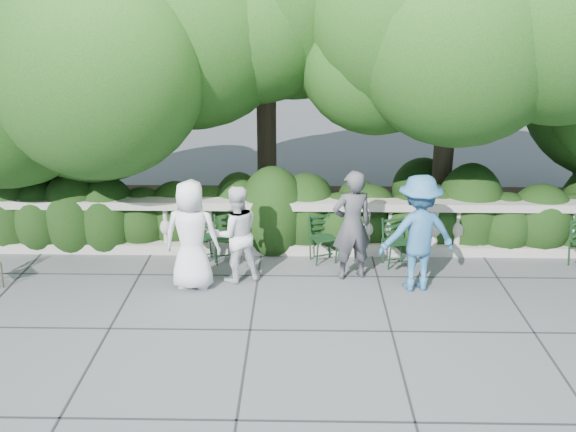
{
  "coord_description": "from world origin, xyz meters",
  "views": [
    {
      "loc": [
        0.2,
        -8.96,
        4.6
      ],
      "look_at": [
        0.0,
        1.0,
        1.0
      ],
      "focal_mm": 40.0,
      "sensor_mm": 36.0,
      "label": 1
    }
  ],
  "objects_px": {
    "chair_c": "(326,265)",
    "chair_d": "(205,264)",
    "person_casual_man": "(236,234)",
    "chair_e": "(398,269)",
    "person_woman_grey": "(352,225)",
    "chair_b": "(227,265)",
    "person_businessman": "(191,235)",
    "person_older_blue": "(418,233)"
  },
  "relations": [
    {
      "from": "person_businessman",
      "to": "person_older_blue",
      "type": "distance_m",
      "value": 3.56
    },
    {
      "from": "chair_b",
      "to": "person_older_blue",
      "type": "bearing_deg",
      "value": -24.37
    },
    {
      "from": "chair_e",
      "to": "person_woman_grey",
      "type": "bearing_deg",
      "value": -172.81
    },
    {
      "from": "person_casual_man",
      "to": "person_older_blue",
      "type": "relative_size",
      "value": 0.86
    },
    {
      "from": "chair_c",
      "to": "person_businessman",
      "type": "relative_size",
      "value": 0.47
    },
    {
      "from": "chair_b",
      "to": "person_woman_grey",
      "type": "relative_size",
      "value": 0.46
    },
    {
      "from": "chair_d",
      "to": "chair_b",
      "type": "bearing_deg",
      "value": -23.94
    },
    {
      "from": "person_casual_man",
      "to": "person_older_blue",
      "type": "distance_m",
      "value": 2.9
    },
    {
      "from": "chair_c",
      "to": "chair_e",
      "type": "bearing_deg",
      "value": -27.56
    },
    {
      "from": "person_older_blue",
      "to": "chair_b",
      "type": "bearing_deg",
      "value": -25.54
    },
    {
      "from": "chair_b",
      "to": "chair_e",
      "type": "distance_m",
      "value": 2.96
    },
    {
      "from": "chair_c",
      "to": "person_casual_man",
      "type": "xyz_separation_m",
      "value": [
        -1.49,
        -0.63,
        0.81
      ]
    },
    {
      "from": "chair_c",
      "to": "chair_d",
      "type": "distance_m",
      "value": 2.11
    },
    {
      "from": "chair_d",
      "to": "person_businessman",
      "type": "bearing_deg",
      "value": -116.38
    },
    {
      "from": "chair_c",
      "to": "person_casual_man",
      "type": "bearing_deg",
      "value": -177.7
    },
    {
      "from": "chair_c",
      "to": "person_woman_grey",
      "type": "height_order",
      "value": "person_woman_grey"
    },
    {
      "from": "chair_b",
      "to": "person_woman_grey",
      "type": "distance_m",
      "value": 2.34
    },
    {
      "from": "person_businessman",
      "to": "person_casual_man",
      "type": "xyz_separation_m",
      "value": [
        0.68,
        0.27,
        -0.08
      ]
    },
    {
      "from": "chair_d",
      "to": "chair_e",
      "type": "height_order",
      "value": "same"
    },
    {
      "from": "chair_b",
      "to": "person_businessman",
      "type": "height_order",
      "value": "person_businessman"
    },
    {
      "from": "chair_e",
      "to": "person_woman_grey",
      "type": "height_order",
      "value": "person_woman_grey"
    },
    {
      "from": "chair_d",
      "to": "person_older_blue",
      "type": "height_order",
      "value": "person_older_blue"
    },
    {
      "from": "person_woman_grey",
      "to": "chair_d",
      "type": "bearing_deg",
      "value": -26.72
    },
    {
      "from": "chair_b",
      "to": "person_older_blue",
      "type": "relative_size",
      "value": 0.45
    },
    {
      "from": "chair_b",
      "to": "chair_e",
      "type": "relative_size",
      "value": 1.0
    },
    {
      "from": "person_businessman",
      "to": "person_casual_man",
      "type": "height_order",
      "value": "person_businessman"
    },
    {
      "from": "chair_c",
      "to": "chair_e",
      "type": "relative_size",
      "value": 1.0
    },
    {
      "from": "person_businessman",
      "to": "person_woman_grey",
      "type": "xyz_separation_m",
      "value": [
        2.55,
        0.41,
        0.03
      ]
    },
    {
      "from": "chair_b",
      "to": "person_businessman",
      "type": "distance_m",
      "value": 1.32
    },
    {
      "from": "chair_e",
      "to": "person_businessman",
      "type": "xyz_separation_m",
      "value": [
        -3.4,
        -0.74,
        0.89
      ]
    },
    {
      "from": "person_woman_grey",
      "to": "chair_b",
      "type": "bearing_deg",
      "value": -28.36
    },
    {
      "from": "chair_c",
      "to": "chair_e",
      "type": "height_order",
      "value": "same"
    },
    {
      "from": "chair_e",
      "to": "chair_b",
      "type": "bearing_deg",
      "value": 163.36
    },
    {
      "from": "chair_b",
      "to": "chair_e",
      "type": "bearing_deg",
      "value": -11.69
    },
    {
      "from": "chair_e",
      "to": "person_businessman",
      "type": "relative_size",
      "value": 0.47
    },
    {
      "from": "chair_c",
      "to": "person_older_blue",
      "type": "xyz_separation_m",
      "value": [
        1.39,
        -0.87,
        0.94
      ]
    },
    {
      "from": "person_older_blue",
      "to": "person_casual_man",
      "type": "bearing_deg",
      "value": -15.42
    },
    {
      "from": "chair_b",
      "to": "chair_c",
      "type": "relative_size",
      "value": 1.0
    },
    {
      "from": "chair_d",
      "to": "chair_e",
      "type": "relative_size",
      "value": 1.0
    },
    {
      "from": "chair_c",
      "to": "chair_d",
      "type": "height_order",
      "value": "same"
    },
    {
      "from": "chair_e",
      "to": "person_casual_man",
      "type": "height_order",
      "value": "person_casual_man"
    },
    {
      "from": "person_casual_man",
      "to": "person_businessman",
      "type": "bearing_deg",
      "value": 2.66
    }
  ]
}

